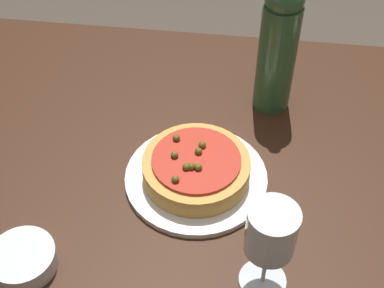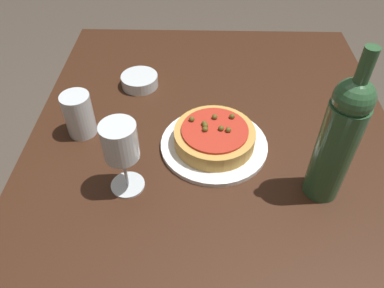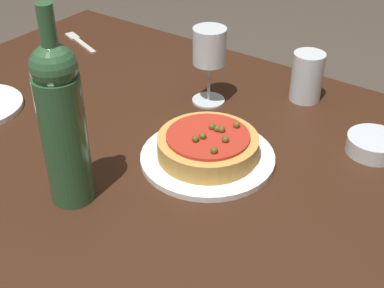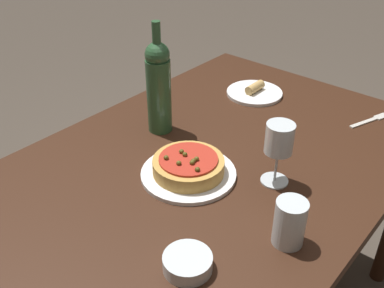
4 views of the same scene
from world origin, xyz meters
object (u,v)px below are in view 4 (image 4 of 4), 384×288
Objects in this scene: dinner_plate at (188,173)px; wine_glass at (279,141)px; pizza at (188,165)px; water_cup at (290,223)px; side_bowl at (188,263)px; side_plate at (255,92)px; fork at (371,120)px; wine_bottle at (159,85)px; dining_table at (210,183)px.

dinner_plate is 1.47× the size of wine_glass.
pizza is 0.35m from water_cup.
dinner_plate is at bearing 40.53° from side_bowl.
fork is at bearing -77.63° from side_plate.
water_cup is (-0.05, -0.34, 0.02)m from pizza.
wine_bottle is 2.15× the size of fork.
wine_bottle is 1.73× the size of side_plate.
side_bowl is 0.52× the size of side_plate.
dining_table is 6.83× the size of side_plate.
fork is (0.64, -0.27, -0.00)m from dinner_plate.
side_plate is (0.55, 0.14, 0.00)m from dinner_plate.
side_bowl is at bearing 149.71° from water_cup.
wine_bottle is 0.61m from water_cup.
water_cup is (-0.18, -0.58, -0.10)m from wine_bottle.
dining_table is 0.16m from pizza.
fork is at bearing -45.15° from wine_bottle.
water_cup is at bearing -154.27° from fork.
wine_bottle reaches higher than side_plate.
water_cup is at bearing -113.50° from dining_table.
fork is (0.64, -0.27, -0.03)m from pizza.
pizza is 0.56m from side_plate.
water_cup is 0.56× the size of side_plate.
water_cup is at bearing -140.71° from side_plate.
side_bowl reaches higher than dining_table.
dinner_plate is at bearing 179.41° from dining_table.
dinner_plate is 1.29× the size of side_plate.
side_plate reaches higher than dinner_plate.
pizza reaches higher than dining_table.
side_plate is (0.41, 0.34, -0.12)m from wine_glass.
wine_glass reaches higher than side_plate.
wine_bottle reaches higher than dinner_plate.
pizza is 1.71× the size of water_cup.
wine_bottle reaches higher than dining_table.
fork is at bearing -26.86° from dining_table.
dining_table is at bearing -162.15° from side_plate.
fork is at bearing -23.10° from dinner_plate.
water_cup reaches higher than pizza.
side_plate is (0.80, 0.36, -0.01)m from side_bowl.
side_bowl is (-0.26, -0.22, -0.02)m from pizza.
dinner_plate is 0.31m from wine_bottle.
dinner_plate is 2.45× the size of side_bowl.
wine_bottle is 0.45m from side_plate.
wine_bottle is at bearing 49.38° from side_bowl.
pizza is 0.96× the size of side_plate.
dining_table is 7.83× the size of wine_glass.
pizza is 0.56× the size of wine_bottle.
water_cup reaches higher than dinner_plate.
side_plate reaches higher than side_bowl.
pizza is 0.34m from side_bowl.
dining_table is 0.34m from wine_bottle.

